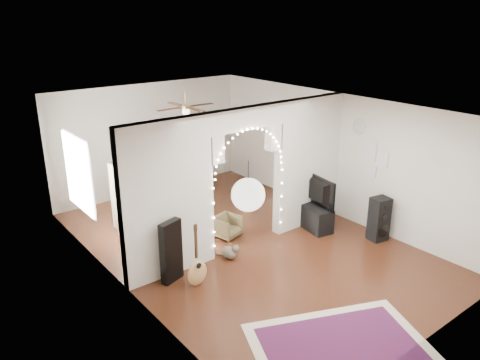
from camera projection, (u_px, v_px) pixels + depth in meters
floor at (245, 244)px, 9.13m from camera, size 7.50×7.50×0.00m
ceiling at (246, 107)px, 8.22m from camera, size 5.00×7.50×0.02m
wall_back at (149, 139)px, 11.45m from camera, size 5.00×0.02×2.70m
wall_front at (431, 257)px, 5.91m from camera, size 5.00×0.02×2.70m
wall_left at (120, 213)px, 7.22m from camera, size 0.02×7.50×2.70m
wall_right at (335, 155)px, 10.13m from camera, size 0.02×7.50×2.70m
divider_wall at (245, 175)px, 8.65m from camera, size 5.00×0.20×2.70m
fairy_lights at (250, 171)px, 8.51m from camera, size 1.64×0.04×1.60m
window at (78, 174)px, 8.52m from camera, size 0.04×1.20×1.40m
wall_clock at (360, 126)px, 9.43m from camera, size 0.03×0.31×0.31m
picture_frames at (373, 159)px, 9.33m from camera, size 0.02×0.50×0.70m
paper_lantern at (248, 195)px, 5.49m from camera, size 0.40×0.40×0.40m
ceiling_fan at (186, 107)px, 9.80m from camera, size 1.10×1.10×0.30m
area_rug at (344, 350)px, 6.25m from camera, size 2.89×2.57×0.02m
guitar_case at (171, 251)px, 7.73m from camera, size 0.44×0.25×1.09m
acoustic_guitar at (197, 263)px, 7.62m from camera, size 0.39×0.19×0.94m
tabby_cat at (230, 252)px, 8.56m from camera, size 0.32×0.48×0.32m
floor_speaker at (379, 219)px, 9.18m from camera, size 0.40×0.36×0.89m
media_console at (312, 216)px, 9.79m from camera, size 0.57×1.05×0.50m
tv at (313, 191)px, 9.60m from camera, size 0.33×1.08×0.62m
bookcase at (145, 190)px, 9.90m from camera, size 1.44×0.82×1.45m
dining_table at (173, 175)px, 10.94m from camera, size 1.28×0.93×0.76m
flower_vase at (173, 168)px, 10.88m from camera, size 0.20×0.20×0.19m
dining_chair_left at (227, 226)px, 9.38m from camera, size 0.58×0.59×0.44m
dining_chair_right at (171, 193)px, 11.14m from camera, size 0.48×0.49×0.43m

